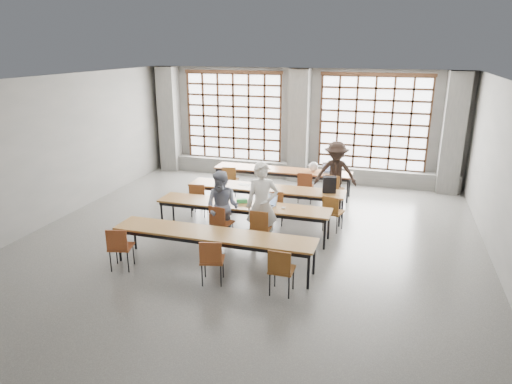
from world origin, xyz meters
TOP-DOWN VIEW (x-y plane):
  - floor at (0.00, 0.00)m, footprint 11.00×11.00m
  - ceiling at (0.00, 0.00)m, footprint 11.00×11.00m
  - wall_back at (0.00, 5.50)m, footprint 10.00×0.00m
  - wall_front at (0.00, -5.50)m, footprint 10.00×0.00m
  - wall_left at (-5.00, 0.00)m, footprint 0.00×11.00m
  - column_left at (-4.50, 5.22)m, footprint 0.60×0.55m
  - column_mid at (0.00, 5.22)m, footprint 0.60×0.55m
  - column_right at (4.50, 5.22)m, footprint 0.60×0.55m
  - window_left at (-2.25, 5.42)m, footprint 3.32×0.12m
  - window_right at (2.25, 5.42)m, footprint 3.32×0.12m
  - sill_ledge at (0.00, 5.30)m, footprint 9.80×0.35m
  - desk_row_a at (-0.13, 3.63)m, footprint 4.00×0.70m
  - desk_row_b at (-0.12, 1.82)m, footprint 4.00×0.70m
  - desk_row_c at (-0.26, 0.43)m, footprint 4.00×0.70m
  - desk_row_d at (-0.28, -1.31)m, footprint 4.00×0.70m
  - chair_back_left at (-1.52, 3.01)m, footprint 0.47×0.48m
  - chair_back_mid at (0.67, 3.01)m, footprint 0.44×0.45m
  - chair_back_right at (1.45, 3.01)m, footprint 0.51×0.51m
  - chair_mid_left at (-1.71, 1.20)m, footprint 0.48×0.49m
  - chair_mid_centre at (0.30, 1.20)m, footprint 0.49×0.49m
  - chair_mid_right at (1.66, 1.20)m, footprint 0.51×0.52m
  - chair_front_left at (-0.58, -0.20)m, footprint 0.49×0.49m
  - chair_front_right at (0.34, -0.20)m, footprint 0.43×0.43m
  - chair_near_left at (-1.96, -1.94)m, footprint 0.51×0.51m
  - chair_near_mid at (-0.06, -1.94)m, footprint 0.51×0.51m
  - chair_near_right at (1.22, -1.94)m, footprint 0.42×0.43m
  - student_male at (0.34, -0.07)m, footprint 0.78×0.63m
  - student_female at (-0.56, -0.07)m, footprint 0.80×0.63m
  - student_back at (1.47, 3.13)m, footprint 1.20×0.78m
  - laptop_front at (0.32, 0.54)m, footprint 0.46×0.44m
  - laptop_back at (1.21, 3.74)m, footprint 0.42×0.38m
  - mouse at (0.69, 0.41)m, footprint 0.11×0.08m
  - green_box at (-0.31, 0.51)m, footprint 0.27×0.18m
  - phone at (-0.08, 0.33)m, footprint 0.14×0.10m
  - paper_sheet_a at (-0.72, 1.87)m, footprint 0.31×0.23m
  - paper_sheet_b at (-0.42, 1.77)m, footprint 0.33×0.25m
  - paper_sheet_c at (-0.02, 1.82)m, footprint 0.36×0.32m
  - backpack at (1.48, 1.87)m, footprint 0.36×0.27m
  - plastic_bag at (0.77, 3.68)m, footprint 0.29×0.25m
  - red_pouch at (-1.98, -1.86)m, footprint 0.20×0.09m

SIDE VIEW (x-z plane):
  - floor at x=0.00m, z-range 0.00..0.00m
  - sill_ledge at x=0.00m, z-range 0.00..0.50m
  - red_pouch at x=-1.98m, z-range 0.47..0.53m
  - chair_back_left at x=-1.52m, z-range 0.10..0.98m
  - chair_back_mid at x=0.67m, z-range 0.10..0.98m
  - chair_back_right at x=1.45m, z-range 0.10..0.98m
  - chair_mid_left at x=-1.71m, z-range 0.10..0.98m
  - chair_mid_centre at x=0.30m, z-range 0.10..0.98m
  - chair_mid_right at x=1.66m, z-range 0.10..0.98m
  - chair_front_left at x=-0.58m, z-range 0.10..0.98m
  - chair_front_right at x=0.34m, z-range 0.10..0.98m
  - chair_near_left at x=-1.96m, z-range 0.10..0.98m
  - chair_near_mid at x=-0.06m, z-range 0.10..0.98m
  - chair_near_right at x=1.22m, z-range 0.10..0.98m
  - desk_row_a at x=-0.13m, z-range 0.30..1.03m
  - desk_row_b at x=-0.12m, z-range 0.30..1.03m
  - desk_row_c at x=-0.26m, z-range 0.30..1.03m
  - desk_row_d at x=-0.28m, z-range 0.30..1.03m
  - paper_sheet_a at x=-0.72m, z-range 0.73..0.73m
  - paper_sheet_b at x=-0.42m, z-range 0.73..0.73m
  - paper_sheet_c at x=-0.02m, z-range 0.73..0.73m
  - phone at x=-0.08m, z-range 0.73..0.74m
  - mouse at x=0.69m, z-range 0.73..0.77m
  - green_box at x=-0.31m, z-range 0.73..0.82m
  - laptop_front at x=0.32m, z-range 0.66..0.92m
  - laptop_back at x=1.21m, z-range 0.66..0.92m
  - student_female at x=-0.56m, z-range 0.00..1.60m
  - student_back at x=1.47m, z-range 0.00..1.74m
  - plastic_bag at x=0.77m, z-range 0.73..1.02m
  - backpack at x=1.48m, z-range 0.73..1.13m
  - student_male at x=0.34m, z-range 0.00..1.87m
  - wall_back at x=0.00m, z-range -3.25..6.75m
  - wall_front at x=0.00m, z-range -3.25..6.75m
  - wall_left at x=-5.00m, z-range -3.75..7.25m
  - column_left at x=-4.50m, z-range 0.00..3.50m
  - column_mid at x=0.00m, z-range 0.00..3.50m
  - column_right at x=4.50m, z-range 0.00..3.50m
  - window_left at x=-2.25m, z-range 0.40..3.40m
  - window_right at x=2.25m, z-range 0.40..3.40m
  - ceiling at x=0.00m, z-range 3.50..3.50m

